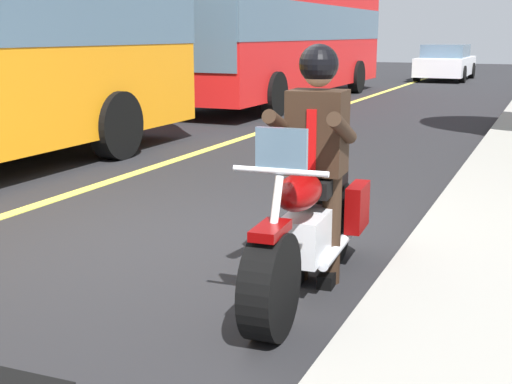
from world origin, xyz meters
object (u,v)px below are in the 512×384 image
Objects in this scene: rider_main at (317,144)px; bus_near at (283,31)px; motorcycle_main at (309,230)px; car_dark at (446,63)px.

bus_near reaches higher than rider_main.
car_dark reaches higher than motorcycle_main.
motorcycle_main is 0.61m from rider_main.
rider_main reaches higher than motorcycle_main.
car_dark is (-23.94, -2.62, 0.24)m from motorcycle_main.
motorcycle_main is at bearing 4.81° from rider_main.
car_dark is at bearing -173.74° from motorcycle_main.
car_dark is (-23.75, -2.61, -0.35)m from rider_main.
motorcycle_main is 0.20× the size of bus_near.
bus_near reaches higher than motorcycle_main.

